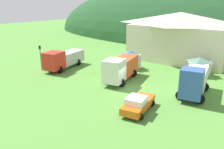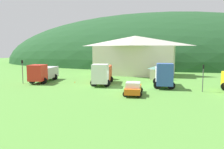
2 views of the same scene
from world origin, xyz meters
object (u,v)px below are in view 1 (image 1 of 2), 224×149
(heavy_rig_white, at_px, (121,68))
(box_truck_blue, at_px, (194,80))
(traffic_light_west, at_px, (40,55))
(crane_truck_red, at_px, (63,59))
(service_pickup_orange, at_px, (138,104))
(traffic_cone_near_pickup, at_px, (94,73))
(play_shed_cream, at_px, (200,66))
(play_shed_pink, at_px, (130,59))
(depot_building, at_px, (179,36))

(heavy_rig_white, xyz_separation_m, box_truck_blue, (9.74, 0.43, 0.02))
(heavy_rig_white, bearing_deg, traffic_light_west, -88.94)
(crane_truck_red, bearing_deg, heavy_rig_white, 81.16)
(service_pickup_orange, height_order, traffic_cone_near_pickup, service_pickup_orange)
(traffic_light_west, distance_m, traffic_cone_near_pickup, 8.94)
(play_shed_cream, distance_m, service_pickup_orange, 15.72)
(play_shed_cream, relative_size, crane_truck_red, 0.36)
(heavy_rig_white, xyz_separation_m, traffic_light_west, (-13.06, -3.05, 0.58))
(crane_truck_red, distance_m, box_truck_blue, 20.60)
(play_shed_pink, height_order, box_truck_blue, box_truck_blue)
(depot_building, bearing_deg, traffic_cone_near_pickup, -115.45)
(box_truck_blue, bearing_deg, traffic_cone_near_pickup, -98.58)
(depot_building, distance_m, box_truck_blue, 17.37)
(box_truck_blue, bearing_deg, play_shed_cream, -176.99)
(heavy_rig_white, bearing_deg, crane_truck_red, -99.85)
(crane_truck_red, height_order, traffic_cone_near_pickup, crane_truck_red)
(service_pickup_orange, bearing_deg, play_shed_cream, 166.53)
(heavy_rig_white, bearing_deg, traffic_cone_near_pickup, -106.91)
(play_shed_pink, bearing_deg, heavy_rig_white, -70.35)
(depot_building, bearing_deg, crane_truck_red, -128.61)
(play_shed_pink, bearing_deg, depot_building, 66.13)
(traffic_light_west, bearing_deg, play_shed_pink, 40.00)
(play_shed_cream, bearing_deg, crane_truck_red, -153.67)
(play_shed_pink, xyz_separation_m, heavy_rig_white, (2.17, -6.09, 0.29))
(play_shed_pink, distance_m, heavy_rig_white, 6.47)
(crane_truck_red, height_order, traffic_light_west, traffic_light_west)
(crane_truck_red, relative_size, box_truck_blue, 1.22)
(play_shed_cream, xyz_separation_m, box_truck_blue, (1.73, -8.47, 0.47))
(play_shed_pink, height_order, service_pickup_orange, play_shed_pink)
(play_shed_pink, height_order, traffic_cone_near_pickup, play_shed_pink)
(play_shed_cream, bearing_deg, traffic_light_west, -150.43)
(crane_truck_red, relative_size, traffic_light_west, 2.18)
(play_shed_cream, distance_m, play_shed_pink, 10.56)
(depot_building, relative_size, heavy_rig_white, 2.28)
(crane_truck_red, xyz_separation_m, service_pickup_orange, (17.43, -6.31, -0.83))
(traffic_light_west, xyz_separation_m, traffic_cone_near_pickup, (7.87, 3.48, -2.42))
(play_shed_pink, distance_m, box_truck_blue, 13.19)
(box_truck_blue, height_order, service_pickup_orange, box_truck_blue)
(play_shed_cream, distance_m, traffic_light_west, 24.24)
(box_truck_blue, xyz_separation_m, traffic_cone_near_pickup, (-14.93, 0.00, -1.86))
(play_shed_cream, distance_m, traffic_cone_near_pickup, 15.74)
(play_shed_cream, xyz_separation_m, play_shed_pink, (-10.18, -2.82, 0.16))
(play_shed_cream, xyz_separation_m, service_pickup_orange, (-1.41, -15.64, -0.56))
(heavy_rig_white, height_order, traffic_light_west, traffic_light_west)
(play_shed_cream, relative_size, heavy_rig_white, 0.38)
(heavy_rig_white, bearing_deg, box_truck_blue, 80.48)
(play_shed_cream, height_order, service_pickup_orange, play_shed_cream)
(play_shed_pink, xyz_separation_m, traffic_cone_near_pickup, (-3.01, -5.65, -1.55))
(play_shed_cream, distance_m, box_truck_blue, 8.66)
(play_shed_cream, xyz_separation_m, heavy_rig_white, (-8.01, -8.91, 0.45))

